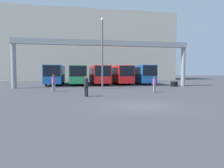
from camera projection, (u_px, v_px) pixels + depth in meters
ground_plane at (142, 106)px, 12.08m from camera, size 200.00×200.00×0.00m
building_backdrop at (90, 48)px, 53.45m from camera, size 43.63×12.00×17.17m
overhead_gantry at (105, 49)px, 26.74m from camera, size 23.58×0.80×6.26m
bus_slot_0 at (55, 74)px, 32.50m from camera, size 2.54×10.37×3.06m
bus_slot_1 at (78, 74)px, 34.06m from camera, size 2.59×12.23×3.01m
bus_slot_2 at (99, 74)px, 34.39m from camera, size 2.54×11.60×3.03m
bus_slot_3 at (119, 74)px, 35.00m from camera, size 2.44×11.52×3.04m
bus_slot_4 at (138, 73)px, 35.94m from camera, size 2.43×12.13×3.14m
pedestrian_near_center at (154, 84)px, 19.82m from camera, size 0.33×0.33×1.58m
pedestrian_mid_left at (86, 86)px, 16.47m from camera, size 0.35×0.35×1.69m
pedestrian_mid_right at (54, 83)px, 20.69m from camera, size 0.36×0.36×1.75m
tire_stack at (174, 84)px, 28.29m from camera, size 1.04×1.04×0.72m
lamp_post at (102, 51)px, 23.90m from camera, size 0.36×0.36×8.46m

